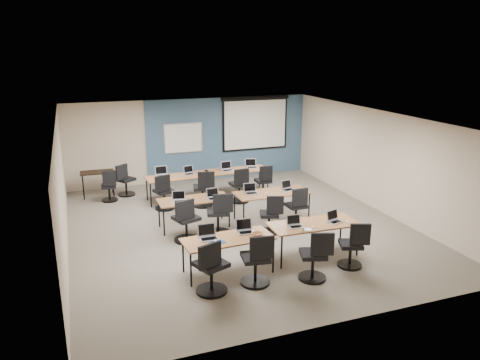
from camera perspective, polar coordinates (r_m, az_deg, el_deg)
name	(u,v)px	position (r m, az deg, el deg)	size (l,w,h in m)	color
floor	(238,227)	(11.68, -0.20, -5.70)	(8.00, 9.00, 0.02)	#6B6354
ceiling	(238,118)	(10.97, -0.21, 7.52)	(8.00, 9.00, 0.02)	white
wall_back	(192,140)	(15.45, -5.90, 4.85)	(8.00, 0.04, 2.70)	beige
wall_front	(338,247)	(7.41, 11.81, -8.00)	(8.00, 0.04, 2.70)	beige
wall_left	(61,191)	(10.63, -20.93, -1.30)	(0.04, 9.00, 2.70)	beige
wall_right	(378,161)	(13.11, 16.48, 2.26)	(0.04, 9.00, 2.70)	beige
blue_accent_panel	(228,138)	(15.76, -1.45, 5.16)	(5.50, 0.04, 2.70)	#3D5977
whiteboard	(183,138)	(15.29, -6.94, 5.09)	(1.28, 0.03, 0.98)	silver
projector_screen	(255,121)	(15.94, 1.87, 7.23)	(2.40, 0.10, 1.82)	black
training_table_front_left	(228,240)	(9.17, -1.47, -7.36)	(1.78, 0.74, 0.73)	brown
training_table_front_right	(314,225)	(10.01, 8.97, -5.47)	(1.90, 0.79, 0.73)	#99592D
training_table_mid_left	(194,201)	(11.48, -5.65, -2.53)	(1.74, 0.73, 0.73)	#975F3B
training_table_mid_right	(272,194)	(11.97, 3.93, -1.68)	(1.92, 0.80, 0.73)	#A26433
training_table_back_left	(179,177)	(13.52, -7.41, 0.31)	(1.91, 0.79, 0.73)	brown
training_table_back_right	(237,171)	(14.10, -0.39, 1.10)	(1.88, 0.78, 0.73)	#925B2E
laptop_0	(208,235)	(9.14, -3.92, -6.71)	(0.36, 0.31, 0.27)	silver
mouse_0	(216,241)	(9.00, -2.97, -7.43)	(0.06, 0.10, 0.04)	white
task_chair_0	(211,271)	(8.55, -3.56, -11.05)	(0.61, 0.58, 1.05)	black
laptop_1	(245,229)	(9.41, 0.64, -6.00)	(0.33, 0.28, 0.25)	#AEAEB7
mouse_1	(261,236)	(9.22, 2.57, -6.84)	(0.06, 0.09, 0.03)	white
task_chair_1	(257,264)	(8.83, 2.07, -10.16)	(0.56, 0.56, 1.04)	black
laptop_2	(295,224)	(9.76, 6.74, -5.33)	(0.30, 0.26, 0.23)	#AFAFAF
mouse_2	(313,227)	(9.78, 8.84, -5.66)	(0.06, 0.10, 0.03)	white
task_chair_2	(315,260)	(9.11, 9.14, -9.58)	(0.55, 0.54, 1.02)	black
laptop_3	(334,219)	(10.15, 11.42, -4.69)	(0.30, 0.26, 0.23)	silver
mouse_3	(348,221)	(10.21, 12.98, -4.94)	(0.05, 0.09, 0.03)	white
task_chair_3	(353,249)	(9.76, 13.58, -8.14)	(0.52, 0.50, 0.98)	black
laptop_4	(179,199)	(11.32, -7.40, -2.29)	(0.31, 0.27, 0.24)	silver
mouse_4	(190,202)	(11.22, -6.09, -2.68)	(0.06, 0.10, 0.03)	white
task_chair_4	(186,224)	(10.73, -6.59, -5.31)	(0.60, 0.58, 1.05)	black
laptop_5	(214,196)	(11.45, -3.25, -1.96)	(0.32, 0.27, 0.24)	silver
mouse_5	(226,199)	(11.35, -1.73, -2.37)	(0.06, 0.10, 0.03)	white
task_chair_5	(219,217)	(11.07, -2.55, -4.53)	(0.58, 0.58, 1.05)	black
laptop_6	(251,191)	(11.84, 1.33, -1.33)	(0.32, 0.27, 0.24)	#A6A5B1
mouse_6	(266,193)	(11.85, 3.25, -1.60)	(0.06, 0.09, 0.03)	white
task_chair_6	(271,218)	(11.15, 3.75, -4.60)	(0.51, 0.49, 0.97)	black
laptop_7	(288,187)	(12.18, 5.82, -0.91)	(0.31, 0.27, 0.24)	#B1B1B3
mouse_7	(299,190)	(12.15, 7.16, -1.23)	(0.06, 0.09, 0.03)	white
task_chair_7	(297,209)	(11.73, 6.95, -3.57)	(0.51, 0.51, 0.99)	black
laptop_8	(162,174)	(13.60, -9.51, 0.78)	(0.36, 0.31, 0.27)	silver
mouse_8	(169,177)	(13.42, -8.65, 0.37)	(0.06, 0.10, 0.04)	white
task_chair_8	(164,195)	(12.90, -9.26, -1.80)	(0.54, 0.53, 1.01)	black
laptop_9	(189,172)	(13.70, -6.23, 0.99)	(0.30, 0.26, 0.23)	silver
mouse_9	(199,174)	(13.62, -4.96, 0.74)	(0.06, 0.10, 0.03)	white
task_chair_9	(203,192)	(13.01, -4.47, -1.42)	(0.57, 0.57, 1.04)	black
laptop_10	(227,168)	(14.03, -1.60, 1.46)	(0.33, 0.28, 0.25)	silver
mouse_10	(233,171)	(13.87, -0.84, 1.08)	(0.06, 0.10, 0.04)	white
task_chair_10	(240,188)	(13.32, 0.00, -0.98)	(0.55, 0.55, 1.03)	black
laptop_11	(252,165)	(14.36, 1.42, 1.81)	(0.34, 0.29, 0.26)	#B7B7B7
mouse_11	(261,168)	(14.27, 2.60, 1.48)	(0.06, 0.09, 0.03)	white
task_chair_11	(264,183)	(13.87, 2.92, -0.43)	(0.48, 0.48, 0.97)	black
blue_mousepad	(218,242)	(8.97, -2.69, -7.60)	(0.25, 0.21, 0.01)	navy
snack_bowl	(257,234)	(9.26, 2.13, -6.64)	(0.23, 0.23, 0.06)	brown
snack_plate	(308,230)	(9.64, 8.26, -5.99)	(0.17, 0.17, 0.01)	white
coffee_cup	(303,229)	(9.54, 7.68, -5.99)	(0.06, 0.06, 0.06)	white
utility_table	(97,175)	(14.45, -17.02, 0.64)	(0.96, 0.54, 0.75)	black
spare_chair_a	(125,183)	(14.33, -13.84, -0.30)	(0.58, 0.51, 0.99)	black
spare_chair_b	(109,188)	(13.92, -15.66, -1.00)	(0.46, 0.46, 0.94)	black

